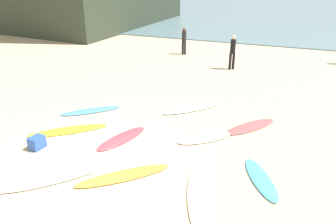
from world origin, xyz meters
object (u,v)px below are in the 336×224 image
at_px(surfboard_3, 192,109).
at_px(beach_cooler, 37,143).
at_px(surfboard_6, 68,130).
at_px(surfboard_0, 122,138).
at_px(surfboard_8, 250,126).
at_px(surfboard_2, 199,196).
at_px(surfboard_7, 49,180).
at_px(beachgoer_mid, 184,40).
at_px(beachgoer_far, 233,50).
at_px(surfboard_5, 123,176).
at_px(surfboard_1, 91,111).
at_px(surfboard_9, 261,179).
at_px(surfboard_4, 205,138).

xyz_separation_m(surfboard_3, beach_cooler, (-3.53, -4.57, 0.15)).
bearing_deg(surfboard_6, surfboard_3, 94.35).
bearing_deg(surfboard_0, surfboard_8, 49.93).
relative_size(surfboard_2, surfboard_8, 1.15).
height_order(surfboard_7, beachgoer_mid, beachgoer_mid).
distance_m(surfboard_6, beachgoer_far, 10.09).
relative_size(surfboard_2, beach_cooler, 5.70).
bearing_deg(surfboard_6, surfboard_0, 54.72).
xyz_separation_m(surfboard_0, surfboard_7, (-0.67, -2.71, 0.01)).
distance_m(surfboard_0, surfboard_7, 2.79).
bearing_deg(surfboard_3, surfboard_5, -49.88).
height_order(surfboard_3, surfboard_6, surfboard_3).
height_order(surfboard_8, beachgoer_mid, beachgoer_mid).
height_order(surfboard_2, surfboard_5, surfboard_2).
bearing_deg(surfboard_7, surfboard_1, 154.40).
relative_size(surfboard_6, beachgoer_mid, 1.55).
bearing_deg(beach_cooler, surfboard_5, -6.79).
distance_m(surfboard_6, surfboard_8, 6.27).
relative_size(surfboard_9, beachgoer_far, 1.07).
xyz_separation_m(surfboard_2, surfboard_7, (-3.83, -0.78, 0.00)).
bearing_deg(surfboard_6, surfboard_4, 64.58).
xyz_separation_m(surfboard_0, surfboard_1, (-2.19, 1.53, 0.00)).
height_order(beachgoer_mid, beach_cooler, beachgoer_mid).
height_order(surfboard_4, surfboard_8, surfboard_4).
bearing_deg(surfboard_2, surfboard_4, 84.07).
xyz_separation_m(surfboard_0, surfboard_5, (1.04, -1.83, 0.00)).
height_order(surfboard_1, surfboard_8, surfboard_8).
relative_size(surfboard_1, surfboard_7, 0.91).
relative_size(surfboard_4, surfboard_6, 0.74).
relative_size(surfboard_2, surfboard_9, 1.30).
bearing_deg(surfboard_2, surfboard_1, 128.76).
height_order(surfboard_2, surfboard_9, surfboard_2).
distance_m(surfboard_7, beachgoer_mid, 14.17).
bearing_deg(surfboard_5, beachgoer_mid, 148.52).
relative_size(surfboard_0, surfboard_4, 1.07).
bearing_deg(surfboard_7, surfboard_3, 115.18).
distance_m(surfboard_4, surfboard_7, 4.89).
bearing_deg(surfboard_3, surfboard_2, -26.52).
distance_m(surfboard_2, surfboard_3, 5.35).
distance_m(surfboard_4, surfboard_5, 3.19).
relative_size(surfboard_2, beachgoer_far, 1.39).
bearing_deg(surfboard_4, surfboard_0, -110.79).
height_order(surfboard_2, surfboard_7, surfboard_7).
bearing_deg(surfboard_2, surfboard_0, 130.23).
distance_m(surfboard_1, beachgoer_mid, 9.91).
bearing_deg(surfboard_4, beach_cooler, -104.67).
bearing_deg(beachgoer_far, beachgoer_mid, 109.08).
bearing_deg(surfboard_0, beachgoer_far, 96.88).
bearing_deg(surfboard_1, surfboard_5, -178.49).
relative_size(surfboard_3, beachgoer_mid, 1.49).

